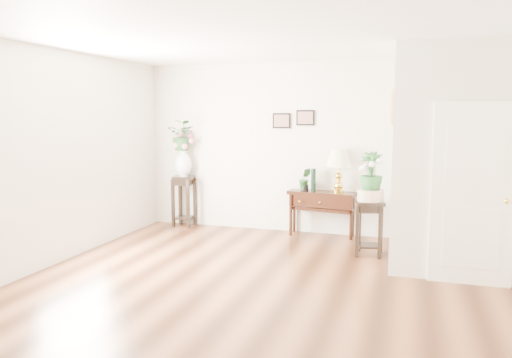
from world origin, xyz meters
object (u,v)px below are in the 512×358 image
at_px(plant_stand_b, 369,228).
at_px(table_lamp, 339,170).
at_px(console_table, 322,214).
at_px(plant_stand_a, 184,201).

bearing_deg(plant_stand_b, table_lamp, 121.79).
distance_m(console_table, plant_stand_a, 2.44).
bearing_deg(plant_stand_a, console_table, 0.00).
bearing_deg(plant_stand_a, plant_stand_b, -15.69).
bearing_deg(table_lamp, plant_stand_a, 180.00).
relative_size(table_lamp, plant_stand_b, 0.91).
xyz_separation_m(table_lamp, plant_stand_a, (-2.70, 0.00, -0.63)).
distance_m(plant_stand_a, plant_stand_b, 3.40).
height_order(console_table, plant_stand_a, plant_stand_a).
distance_m(console_table, plant_stand_b, 1.24).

